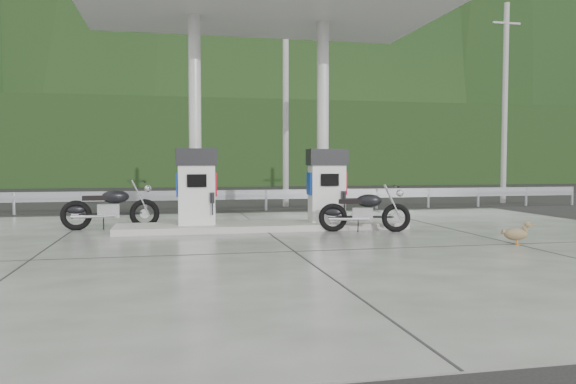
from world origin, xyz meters
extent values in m
plane|color=black|center=(0.00, 0.00, 0.00)|extent=(160.00, 160.00, 0.00)
cube|color=#62625E|center=(0.00, 0.00, 0.01)|extent=(18.00, 14.00, 0.02)
cube|color=#9D9992|center=(0.00, 2.50, 0.10)|extent=(7.00, 1.40, 0.15)
cylinder|color=silver|center=(-1.60, 2.90, 2.67)|extent=(0.30, 0.30, 5.00)
cylinder|color=silver|center=(1.60, 2.90, 2.67)|extent=(0.30, 0.30, 5.00)
cube|color=beige|center=(0.00, 2.50, 5.37)|extent=(8.50, 5.00, 0.40)
cube|color=black|center=(0.00, 11.50, 0.00)|extent=(60.00, 7.00, 0.01)
cylinder|color=gray|center=(2.00, 9.50, 4.00)|extent=(0.22, 0.22, 8.00)
cylinder|color=gray|center=(11.00, 9.50, 4.00)|extent=(0.22, 0.22, 8.00)
cube|color=black|center=(0.00, 30.00, 3.00)|extent=(80.00, 6.00, 6.00)
camera|label=1|loc=(-2.20, -10.90, 1.64)|focal=35.00mm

